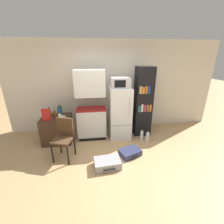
{
  "coord_description": "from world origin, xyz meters",
  "views": [
    {
      "loc": [
        -0.49,
        -2.55,
        2.23
      ],
      "look_at": [
        -0.04,
        0.85,
        0.94
      ],
      "focal_mm": 24.0,
      "sensor_mm": 36.0,
      "label": 1
    }
  ],
  "objects_px": {
    "side_table": "(57,129)",
    "water_bottle_middle": "(142,135)",
    "bottle_olive_oil": "(50,114)",
    "bottle_blue_soda": "(59,112)",
    "bookshelf": "(143,102)",
    "chair": "(64,135)",
    "bowl": "(62,118)",
    "suitcase_large_flat": "(130,153)",
    "suitcase_small_flat": "(107,163)",
    "bottle_amber_beer": "(55,114)",
    "cereal_box": "(46,115)",
    "refrigerator": "(120,113)",
    "bottle_milk_white": "(60,117)",
    "microwave": "(120,83)",
    "bottle_green_tall": "(61,111)",
    "kitchen_hutch": "(91,108)",
    "water_bottle_front": "(147,137)"
  },
  "relations": [
    {
      "from": "side_table",
      "to": "water_bottle_middle",
      "type": "relative_size",
      "value": 2.21
    },
    {
      "from": "bottle_olive_oil",
      "to": "bottle_blue_soda",
      "type": "xyz_separation_m",
      "value": [
        0.23,
        0.06,
        0.01
      ]
    },
    {
      "from": "bookshelf",
      "to": "chair",
      "type": "relative_size",
      "value": 2.1
    },
    {
      "from": "bowl",
      "to": "suitcase_large_flat",
      "type": "distance_m",
      "value": 1.93
    },
    {
      "from": "suitcase_small_flat",
      "to": "side_table",
      "type": "bearing_deg",
      "value": 130.62
    },
    {
      "from": "bottle_amber_beer",
      "to": "suitcase_large_flat",
      "type": "xyz_separation_m",
      "value": [
        1.83,
        -0.91,
        -0.72
      ]
    },
    {
      "from": "cereal_box",
      "to": "suitcase_large_flat",
      "type": "distance_m",
      "value": 2.26
    },
    {
      "from": "bowl",
      "to": "bottle_blue_soda",
      "type": "bearing_deg",
      "value": 120.54
    },
    {
      "from": "refrigerator",
      "to": "bottle_olive_oil",
      "type": "relative_size",
      "value": 5.08
    },
    {
      "from": "bottle_olive_oil",
      "to": "bottle_milk_white",
      "type": "bearing_deg",
      "value": -36.61
    },
    {
      "from": "microwave",
      "to": "bottle_green_tall",
      "type": "bearing_deg",
      "value": 176.58
    },
    {
      "from": "bottle_olive_oil",
      "to": "chair",
      "type": "xyz_separation_m",
      "value": [
        0.44,
        -0.71,
        -0.26
      ]
    },
    {
      "from": "cereal_box",
      "to": "bottle_blue_soda",
      "type": "bearing_deg",
      "value": 39.27
    },
    {
      "from": "kitchen_hutch",
      "to": "refrigerator",
      "type": "height_order",
      "value": "kitchen_hutch"
    },
    {
      "from": "suitcase_small_flat",
      "to": "water_bottle_middle",
      "type": "xyz_separation_m",
      "value": [
        1.07,
        0.96,
        0.06
      ]
    },
    {
      "from": "bottle_green_tall",
      "to": "bottle_milk_white",
      "type": "bearing_deg",
      "value": -84.25
    },
    {
      "from": "refrigerator",
      "to": "bottle_blue_soda",
      "type": "distance_m",
      "value": 1.63
    },
    {
      "from": "chair",
      "to": "kitchen_hutch",
      "type": "bearing_deg",
      "value": 70.66
    },
    {
      "from": "bookshelf",
      "to": "bottle_amber_beer",
      "type": "bearing_deg",
      "value": -177.05
    },
    {
      "from": "side_table",
      "to": "refrigerator",
      "type": "height_order",
      "value": "refrigerator"
    },
    {
      "from": "bottle_amber_beer",
      "to": "suitcase_small_flat",
      "type": "xyz_separation_m",
      "value": [
        1.25,
        -1.23,
        -0.71
      ]
    },
    {
      "from": "cereal_box",
      "to": "chair",
      "type": "height_order",
      "value": "cereal_box"
    },
    {
      "from": "bottle_green_tall",
      "to": "bowl",
      "type": "xyz_separation_m",
      "value": [
        0.06,
        -0.23,
        -0.1
      ]
    },
    {
      "from": "chair",
      "to": "microwave",
      "type": "bearing_deg",
      "value": 45.6
    },
    {
      "from": "bottle_milk_white",
      "to": "bottle_olive_oil",
      "type": "relative_size",
      "value": 0.75
    },
    {
      "from": "bowl",
      "to": "suitcase_large_flat",
      "type": "xyz_separation_m",
      "value": [
        1.63,
        -0.79,
        -0.67
      ]
    },
    {
      "from": "bottle_milk_white",
      "to": "suitcase_small_flat",
      "type": "xyz_separation_m",
      "value": [
        1.08,
        -0.98,
        -0.72
      ]
    },
    {
      "from": "water_bottle_middle",
      "to": "refrigerator",
      "type": "bearing_deg",
      "value": 153.0
    },
    {
      "from": "bottle_amber_beer",
      "to": "suitcase_small_flat",
      "type": "relative_size",
      "value": 0.32
    },
    {
      "from": "kitchen_hutch",
      "to": "suitcase_small_flat",
      "type": "height_order",
      "value": "kitchen_hutch"
    },
    {
      "from": "cereal_box",
      "to": "chair",
      "type": "bearing_deg",
      "value": -48.53
    },
    {
      "from": "bottle_blue_soda",
      "to": "suitcase_large_flat",
      "type": "bearing_deg",
      "value": -28.64
    },
    {
      "from": "bottle_olive_oil",
      "to": "cereal_box",
      "type": "relative_size",
      "value": 0.95
    },
    {
      "from": "water_bottle_middle",
      "to": "chair",
      "type": "bearing_deg",
      "value": -166.72
    },
    {
      "from": "cereal_box",
      "to": "bottle_milk_white",
      "type": "bearing_deg",
      "value": -10.42
    },
    {
      "from": "side_table",
      "to": "water_bottle_middle",
      "type": "xyz_separation_m",
      "value": [
        2.31,
        -0.27,
        -0.21
      ]
    },
    {
      "from": "bottle_amber_beer",
      "to": "water_bottle_front",
      "type": "bearing_deg",
      "value": -8.05
    },
    {
      "from": "chair",
      "to": "suitcase_small_flat",
      "type": "distance_m",
      "value": 1.15
    },
    {
      "from": "refrigerator",
      "to": "suitcase_large_flat",
      "type": "relative_size",
      "value": 2.54
    },
    {
      "from": "bottle_amber_beer",
      "to": "suitcase_large_flat",
      "type": "relative_size",
      "value": 0.33
    },
    {
      "from": "water_bottle_front",
      "to": "suitcase_large_flat",
      "type": "bearing_deg",
      "value": -138.65
    },
    {
      "from": "suitcase_large_flat",
      "to": "water_bottle_front",
      "type": "xyz_separation_m",
      "value": [
        0.63,
        0.56,
        0.07
      ]
    },
    {
      "from": "bottle_olive_oil",
      "to": "cereal_box",
      "type": "bearing_deg",
      "value": -105.18
    },
    {
      "from": "bookshelf",
      "to": "water_bottle_front",
      "type": "xyz_separation_m",
      "value": [
        0.04,
        -0.47,
        -0.85
      ]
    },
    {
      "from": "microwave",
      "to": "bottle_olive_oil",
      "type": "relative_size",
      "value": 1.71
    },
    {
      "from": "bookshelf",
      "to": "bottle_milk_white",
      "type": "distance_m",
      "value": 2.29
    },
    {
      "from": "bottle_milk_white",
      "to": "chair",
      "type": "height_order",
      "value": "chair"
    },
    {
      "from": "bottle_milk_white",
      "to": "bottle_olive_oil",
      "type": "height_order",
      "value": "bottle_olive_oil"
    },
    {
      "from": "bottle_milk_white",
      "to": "bowl",
      "type": "bearing_deg",
      "value": 81.64
    },
    {
      "from": "refrigerator",
      "to": "bottle_amber_beer",
      "type": "height_order",
      "value": "refrigerator"
    }
  ]
}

